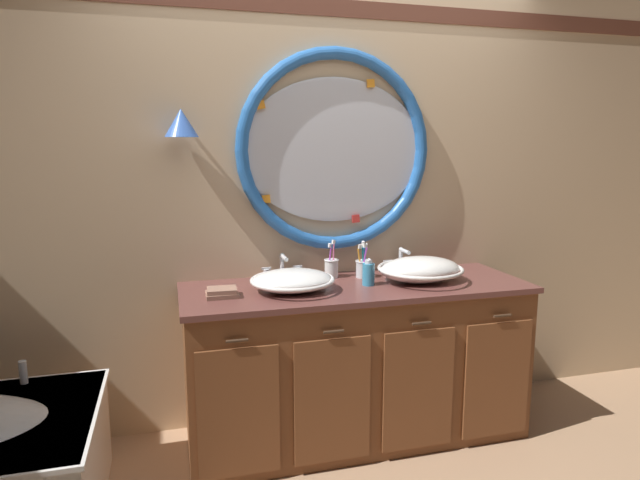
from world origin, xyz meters
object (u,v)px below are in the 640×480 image
(sink_basin_left, at_px, (292,280))
(folded_hand_towel, at_px, (222,293))
(toothbrush_holder_right, at_px, (363,267))
(soap_dispenser, at_px, (368,273))
(sink_basin_right, at_px, (420,269))
(toothbrush_holder_left, at_px, (331,267))

(sink_basin_left, distance_m, folded_hand_towel, 0.36)
(toothbrush_holder_right, relative_size, soap_dispenser, 1.40)
(sink_basin_left, bearing_deg, toothbrush_holder_right, 21.38)
(toothbrush_holder_right, xyz_separation_m, soap_dispenser, (-0.03, -0.17, 0.01))
(sink_basin_right, xyz_separation_m, toothbrush_holder_left, (-0.44, 0.22, -0.01))
(toothbrush_holder_left, distance_m, soap_dispenser, 0.26)
(sink_basin_left, height_order, soap_dispenser, soap_dispenser)
(sink_basin_left, relative_size, toothbrush_holder_left, 2.02)
(sink_basin_right, bearing_deg, folded_hand_towel, -179.16)
(sink_basin_left, xyz_separation_m, folded_hand_towel, (-0.36, -0.02, -0.03))
(toothbrush_holder_right, bearing_deg, sink_basin_left, -158.62)
(toothbrush_holder_left, relative_size, folded_hand_towel, 1.38)
(sink_basin_right, bearing_deg, sink_basin_left, 180.00)
(sink_basin_left, relative_size, sink_basin_right, 0.93)
(folded_hand_towel, bearing_deg, soap_dispenser, 1.43)
(toothbrush_holder_right, relative_size, folded_hand_towel, 1.32)
(sink_basin_right, relative_size, toothbrush_holder_left, 2.17)
(sink_basin_right, height_order, soap_dispenser, soap_dispenser)
(sink_basin_right, distance_m, soap_dispenser, 0.30)
(toothbrush_holder_left, height_order, soap_dispenser, toothbrush_holder_left)
(sink_basin_right, distance_m, folded_hand_towel, 1.07)
(sink_basin_left, relative_size, folded_hand_towel, 2.78)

